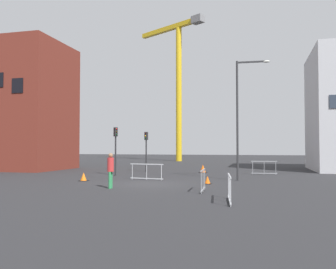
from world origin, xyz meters
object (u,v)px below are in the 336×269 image
pedestrian_walking (111,168)px  traffic_cone_orange (84,177)px  traffic_light_far (116,143)px  construction_crane (178,71)px  traffic_light_verge (146,145)px  traffic_cone_by_barrier (207,180)px  streetlamp_tall (241,110)px  traffic_cone_striped (203,169)px

pedestrian_walking → traffic_cone_orange: size_ratio=3.43×
traffic_light_far → traffic_cone_orange: size_ratio=6.80×
construction_crane → traffic_light_verge: construction_crane is taller
traffic_cone_orange → traffic_cone_by_barrier: size_ratio=1.15×
traffic_light_far → traffic_light_verge: size_ratio=1.05×
pedestrian_walking → traffic_cone_by_barrier: (4.67, 3.58, -0.88)m
streetlamp_tall → traffic_light_verge: size_ratio=2.24×
streetlamp_tall → traffic_cone_orange: 11.18m
pedestrian_walking → traffic_cone_striped: pedestrian_walking is taller
traffic_light_verge → traffic_cone_by_barrier: size_ratio=7.43×
streetlamp_tall → traffic_cone_by_barrier: 5.48m
construction_crane → pedestrian_walking: 39.31m
traffic_cone_striped → streetlamp_tall: bearing=-61.7°
streetlamp_tall → traffic_light_verge: bearing=143.5°
traffic_cone_orange → traffic_cone_by_barrier: traffic_cone_orange is taller
traffic_light_far → traffic_light_verge: 4.54m
streetlamp_tall → pedestrian_walking: streetlamp_tall is taller
pedestrian_walking → traffic_light_far: bearing=110.7°
traffic_cone_striped → traffic_cone_by_barrier: (1.66, -9.20, -0.11)m
traffic_cone_orange → traffic_cone_striped: traffic_cone_striped is taller
traffic_light_far → traffic_cone_striped: bearing=37.8°
construction_crane → traffic_cone_striped: 28.69m
construction_crane → traffic_cone_striped: (7.48, -24.08, -13.69)m
traffic_light_verge → construction_crane: bearing=95.8°
traffic_cone_striped → traffic_cone_by_barrier: traffic_cone_striped is taller
traffic_cone_striped → traffic_cone_orange: bearing=-124.3°
construction_crane → traffic_cone_by_barrier: 37.17m
streetlamp_tall → traffic_light_far: (-9.60, 1.90, -2.15)m
traffic_cone_orange → pedestrian_walking: bearing=-46.0°
construction_crane → pedestrian_walking: bearing=-83.1°
traffic_cone_by_barrier → traffic_cone_striped: bearing=100.2°
construction_crane → traffic_cone_striped: construction_crane is taller
traffic_cone_by_barrier → pedestrian_walking: bearing=-142.5°
streetlamp_tall → traffic_cone_orange: bearing=-164.7°
streetlamp_tall → pedestrian_walking: size_ratio=4.21×
traffic_light_verge → traffic_cone_striped: bearing=3.3°
traffic_light_far → pedestrian_walking: 8.76m
traffic_cone_orange → traffic_cone_striped: 11.27m
construction_crane → streetlamp_tall: size_ratio=2.77×
traffic_light_verge → traffic_cone_by_barrier: traffic_light_verge is taller
traffic_light_far → traffic_cone_by_barrier: traffic_light_far is taller
pedestrian_walking → traffic_cone_orange: pedestrian_walking is taller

